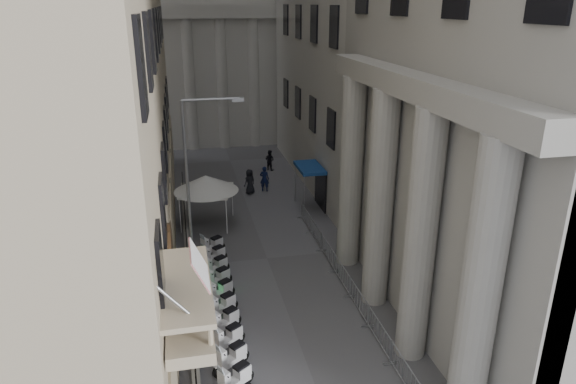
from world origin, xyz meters
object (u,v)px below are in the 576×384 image
at_px(security_tent, 201,182).
at_px(street_lamp, 195,173).
at_px(info_kiosk, 192,286).
at_px(pedestrian_b, 270,160).
at_px(pedestrian_a, 264,179).

bearing_deg(security_tent, street_lamp, -94.16).
distance_m(info_kiosk, pedestrian_b, 20.69).
height_order(street_lamp, pedestrian_a, street_lamp).
relative_size(security_tent, info_kiosk, 2.38).
distance_m(street_lamp, pedestrian_a, 13.58).
bearing_deg(info_kiosk, street_lamp, 71.39).
bearing_deg(info_kiosk, pedestrian_b, 62.12).
bearing_deg(pedestrian_b, pedestrian_a, 119.97).
xyz_separation_m(security_tent, info_kiosk, (-1.03, -9.44, -1.88)).
distance_m(security_tent, pedestrian_a, 7.18).
relative_size(street_lamp, info_kiosk, 5.38).
height_order(pedestrian_a, pedestrian_b, pedestrian_a).
xyz_separation_m(info_kiosk, pedestrian_b, (7.19, 19.40, 0.01)).
bearing_deg(info_kiosk, security_tent, 76.25).
bearing_deg(security_tent, pedestrian_a, 45.53).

